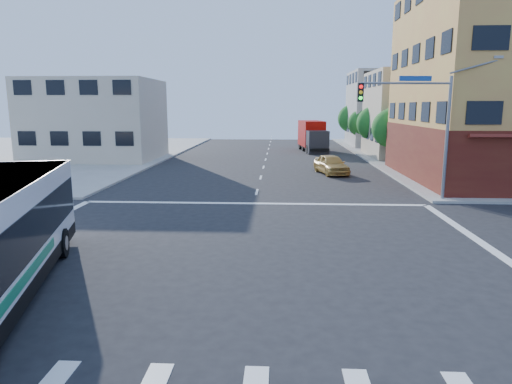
{
  "coord_description": "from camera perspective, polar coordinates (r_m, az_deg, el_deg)",
  "views": [
    {
      "loc": [
        1.42,
        -15.42,
        5.35
      ],
      "look_at": [
        0.46,
        3.13,
        1.86
      ],
      "focal_mm": 32.0,
      "sensor_mm": 36.0,
      "label": 1
    }
  ],
  "objects": [
    {
      "name": "ground",
      "position": [
        16.38,
        -2.2,
        -8.42
      ],
      "size": [
        120.0,
        120.0,
        0.0
      ],
      "primitive_type": "plane",
      "color": "black",
      "rests_on": "ground"
    },
    {
      "name": "building_east_near",
      "position": [
        51.8,
        20.72,
        9.04
      ],
      "size": [
        12.06,
        10.06,
        9.0
      ],
      "color": "tan",
      "rests_on": "ground"
    },
    {
      "name": "building_east_far",
      "position": [
        65.28,
        17.02,
        9.89
      ],
      "size": [
        12.06,
        10.06,
        10.0
      ],
      "color": "#A8A8A3",
      "rests_on": "ground"
    },
    {
      "name": "building_west",
      "position": [
        49.02,
        -19.35,
        8.49
      ],
      "size": [
        12.06,
        10.06,
        8.0
      ],
      "color": "beige",
      "rests_on": "ground"
    },
    {
      "name": "signal_mast_ne",
      "position": [
        27.14,
        19.62,
        9.26
      ],
      "size": [
        7.91,
        1.13,
        8.07
      ],
      "color": "slate",
      "rests_on": "ground"
    },
    {
      "name": "street_tree_a",
      "position": [
        44.62,
        16.71,
        7.95
      ],
      "size": [
        3.6,
        3.6,
        5.53
      ],
      "color": "#392614",
      "rests_on": "ground"
    },
    {
      "name": "street_tree_b",
      "position": [
        52.42,
        14.67,
        8.56
      ],
      "size": [
        3.8,
        3.8,
        5.79
      ],
      "color": "#392614",
      "rests_on": "ground"
    },
    {
      "name": "street_tree_c",
      "position": [
        60.29,
        13.13,
        8.58
      ],
      "size": [
        3.4,
        3.4,
        5.29
      ],
      "color": "#392614",
      "rests_on": "ground"
    },
    {
      "name": "street_tree_d",
      "position": [
        68.17,
        11.97,
        9.19
      ],
      "size": [
        4.0,
        4.0,
        6.03
      ],
      "color": "#392614",
      "rests_on": "ground"
    },
    {
      "name": "box_truck",
      "position": [
        55.69,
        7.1,
        6.87
      ],
      "size": [
        3.27,
        8.29,
        3.63
      ],
      "rotation": [
        0.0,
        0.0,
        0.12
      ],
      "color": "#242428",
      "rests_on": "ground"
    },
    {
      "name": "parked_car",
      "position": [
        37.12,
        9.38,
        3.44
      ],
      "size": [
        2.86,
        4.89,
        1.56
      ],
      "primitive_type": "imported",
      "rotation": [
        0.0,
        0.0,
        0.23
      ],
      "color": "gold",
      "rests_on": "ground"
    }
  ]
}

